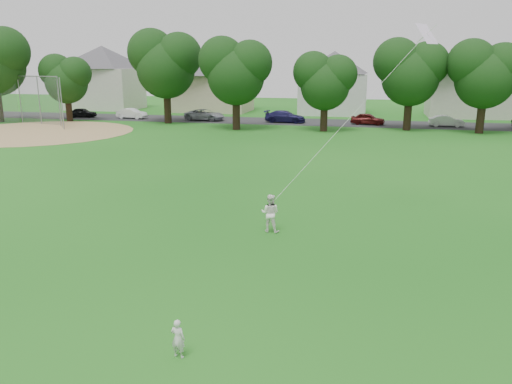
% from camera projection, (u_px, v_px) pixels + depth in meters
% --- Properties ---
extents(ground, '(160.00, 160.00, 0.00)m').
position_uv_depth(ground, '(203.00, 280.00, 14.95)').
color(ground, '#175A14').
rests_on(ground, ground).
extents(street, '(90.00, 7.00, 0.01)m').
position_uv_depth(street, '(326.00, 122.00, 54.61)').
color(street, '#2D2D30').
rests_on(street, ground).
extents(dirt_infield, '(18.00, 18.00, 0.02)m').
position_uv_depth(dirt_infield, '(36.00, 132.00, 46.93)').
color(dirt_infield, '#9E7F51').
rests_on(dirt_infield, ground).
extents(toddler, '(0.36, 0.26, 0.92)m').
position_uv_depth(toddler, '(178.00, 339.00, 10.93)').
color(toddler, silver).
rests_on(toddler, ground).
extents(older_boy, '(0.77, 0.62, 1.49)m').
position_uv_depth(older_boy, '(270.00, 213.00, 19.08)').
color(older_boy, white).
rests_on(older_boy, ground).
extents(kite, '(3.35, 2.54, 9.31)m').
position_uv_depth(kite, '(350.00, 117.00, 19.44)').
color(kite, white).
rests_on(kite, ground).
extents(baseball_backstop, '(11.02, 4.29, 4.98)m').
position_uv_depth(baseball_backstop, '(35.00, 101.00, 52.17)').
color(baseball_backstop, gray).
rests_on(baseball_backstop, ground).
extents(tree_row, '(82.31, 9.97, 11.65)m').
position_uv_depth(tree_row, '(344.00, 62.00, 47.21)').
color(tree_row, black).
rests_on(tree_row, ground).
extents(parked_cars, '(62.77, 2.57, 1.29)m').
position_uv_depth(parked_cars, '(343.00, 118.00, 53.12)').
color(parked_cars, black).
rests_on(parked_cars, ground).
extents(house_row, '(76.82, 13.90, 10.50)m').
position_uv_depth(house_row, '(326.00, 74.00, 63.02)').
color(house_row, silver).
rests_on(house_row, ground).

